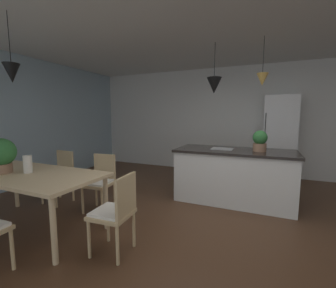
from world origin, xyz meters
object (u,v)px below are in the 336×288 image
chair_kitchen_end (116,211)px  vase_on_dining_table (28,164)px  kitchen_island (234,175)px  refrigerator (279,139)px  potted_plant_on_island (260,141)px  chair_far_left (59,175)px  potted_plant_on_table (1,154)px  dining_table (28,178)px  chair_far_right (100,180)px

chair_kitchen_end → vase_on_dining_table: vase_on_dining_table is taller
kitchen_island → vase_on_dining_table: (-2.30, -2.06, 0.40)m
chair_kitchen_end → kitchen_island: kitchen_island is taller
refrigerator → potted_plant_on_island: size_ratio=5.65×
chair_kitchen_end → kitchen_island: (0.94, 2.07, -0.01)m
chair_far_left → potted_plant_on_table: size_ratio=1.94×
dining_table → chair_kitchen_end: size_ratio=2.26×
kitchen_island → potted_plant_on_island: size_ratio=5.77×
chair_far_left → refrigerator: 4.58m
dining_table → chair_far_right: size_ratio=2.26×
chair_far_right → refrigerator: bearing=48.2°
chair_kitchen_end → potted_plant_on_island: (1.33, 2.07, 0.60)m
dining_table → chair_kitchen_end: chair_kitchen_end is taller
chair_far_right → potted_plant_on_table: size_ratio=1.94×
kitchen_island → potted_plant_on_island: bearing=0.0°
dining_table → potted_plant_on_table: (-0.30, -0.13, 0.31)m
vase_on_dining_table → refrigerator: bearing=50.9°
chair_far_left → kitchen_island: 3.00m
refrigerator → potted_plant_on_table: refrigerator is taller
chair_kitchen_end → chair_far_right: (-0.92, 0.84, 0.00)m
potted_plant_on_table → vase_on_dining_table: 0.35m
dining_table → chair_far_right: chair_far_right is taller
refrigerator → vase_on_dining_table: bearing=-129.1°
chair_far_left → potted_plant_on_table: 1.11m
potted_plant_on_table → potted_plant_on_island: bearing=36.3°
potted_plant_on_table → dining_table: bearing=22.7°
chair_kitchen_end → vase_on_dining_table: size_ratio=3.87×
chair_kitchen_end → vase_on_dining_table: (-1.36, 0.01, 0.39)m
kitchen_island → potted_plant_on_island: (0.39, 0.00, 0.61)m
chair_kitchen_end → refrigerator: 4.16m
vase_on_dining_table → chair_far_right: bearing=62.0°
chair_far_left → potted_plant_on_island: 3.41m
refrigerator → chair_far_right: bearing=-131.8°
refrigerator → potted_plant_on_table: 5.14m
chair_far_left → vase_on_dining_table: bearing=-62.5°
kitchen_island → dining_table: bearing=-137.9°
vase_on_dining_table → kitchen_island: bearing=41.8°
potted_plant_on_island → vase_on_dining_table: potted_plant_on_island is taller
refrigerator → potted_plant_on_table: bearing=-130.7°
chair_kitchen_end → chair_far_right: 1.24m
chair_far_right → kitchen_island: (1.86, 1.23, -0.01)m
chair_far_right → dining_table: bearing=-117.4°
dining_table → chair_kitchen_end: (1.35, 0.00, -0.21)m
dining_table → potted_plant_on_table: bearing=-157.3°
refrigerator → dining_table: bearing=-129.0°
dining_table → potted_plant_on_island: 3.42m
chair_far_right → potted_plant_on_island: potted_plant_on_island is taller
potted_plant_on_table → refrigerator: bearing=49.3°
chair_far_left → vase_on_dining_table: 1.02m
kitchen_island → vase_on_dining_table: vase_on_dining_table is taller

